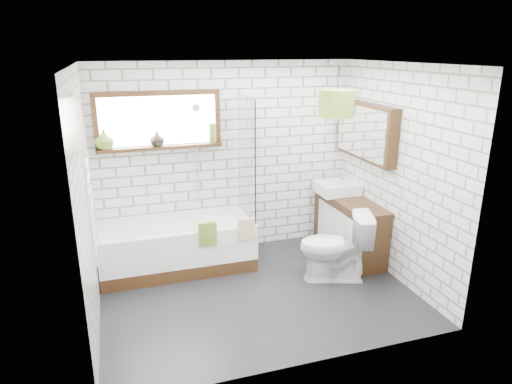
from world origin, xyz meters
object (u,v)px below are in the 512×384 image
object	(u,v)px
bathtub	(177,245)
toilet	(335,247)
vanity	(349,226)
pendant	(337,103)
basin	(337,188)

from	to	relation	value
bathtub	toilet	world-z (taller)	toilet
toilet	vanity	bearing A→B (deg)	157.39
bathtub	toilet	xyz separation A→B (m)	(1.73, -0.87, 0.12)
pendant	basin	bearing A→B (deg)	59.05
bathtub	vanity	xyz separation A→B (m)	(2.24, -0.27, 0.08)
bathtub	vanity	distance (m)	2.26
toilet	basin	bearing A→B (deg)	170.81
pendant	vanity	bearing A→B (deg)	47.04
basin	pendant	xyz separation A→B (m)	(-0.58, -0.97, 1.26)
basin	toilet	xyz separation A→B (m)	(-0.46, -0.88, -0.43)
vanity	toilet	bearing A→B (deg)	-130.94
vanity	toilet	xyz separation A→B (m)	(-0.52, -0.59, 0.03)
vanity	toilet	world-z (taller)	toilet
vanity	basin	world-z (taller)	basin
basin	toilet	bearing A→B (deg)	-117.53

